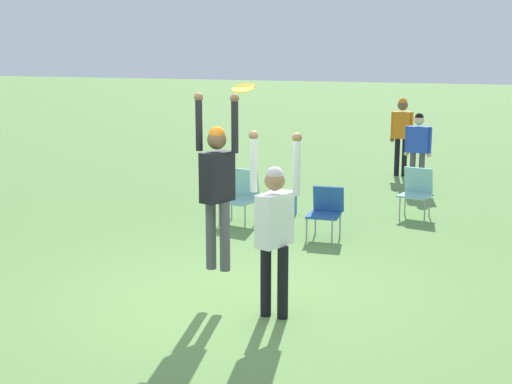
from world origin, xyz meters
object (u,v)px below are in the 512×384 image
at_px(camping_chair_0, 417,189).
at_px(person_jumping, 217,179).
at_px(camping_chair_1, 241,193).
at_px(person_defending, 275,221).
at_px(person_spectator_far, 402,129).
at_px(cooler_box, 282,203).
at_px(person_spectator_near, 418,144).
at_px(camping_chair_2, 326,209).
at_px(frisbee, 244,88).

bearing_deg(camping_chair_0, person_jumping, 86.34).
bearing_deg(camping_chair_1, person_defending, 129.39).
height_order(person_spectator_far, cooler_box, person_spectator_far).
height_order(camping_chair_0, person_spectator_far, person_spectator_far).
bearing_deg(camping_chair_0, person_spectator_near, -69.50).
height_order(person_spectator_near, cooler_box, person_spectator_near).
bearing_deg(camping_chair_2, camping_chair_1, -20.78).
height_order(person_defending, camping_chair_2, person_defending).
distance_m(camping_chair_0, camping_chair_1, 3.13).
xyz_separation_m(camping_chair_0, person_spectator_far, (-1.18, 4.07, 0.62)).
xyz_separation_m(camping_chair_1, cooler_box, (0.42, 0.85, -0.30)).
bearing_deg(person_jumping, camping_chair_2, 11.46).
xyz_separation_m(person_jumping, frisbee, (0.40, -0.15, 1.04)).
xyz_separation_m(person_defending, cooler_box, (-1.78, 4.73, -0.87)).
bearing_deg(person_spectator_near, cooler_box, -114.48).
bearing_deg(camping_chair_2, cooler_box, -52.76).
bearing_deg(person_jumping, camping_chair_0, 2.46).
xyz_separation_m(person_jumping, camping_chair_0, (1.24, 5.32, -0.97)).
relative_size(frisbee, camping_chair_1, 0.28).
bearing_deg(person_spectator_near, camping_chair_1, -114.39).
bearing_deg(cooler_box, frisbee, -73.38).
height_order(person_jumping, frisbee, frisbee).
distance_m(person_defending, frisbee, 1.47).
xyz_separation_m(camping_chair_2, cooler_box, (-1.22, 1.23, -0.25)).
distance_m(person_jumping, camping_chair_1, 4.03).
height_order(person_jumping, person_spectator_far, person_jumping).
xyz_separation_m(person_spectator_far, cooler_box, (-1.05, -4.89, -0.90)).
distance_m(person_defending, person_spectator_far, 9.64).
height_order(person_jumping, camping_chair_0, person_jumping).
height_order(frisbee, person_spectator_far, frisbee).
height_order(camping_chair_1, cooler_box, camping_chair_1).
bearing_deg(camping_chair_0, frisbee, 90.75).
bearing_deg(camping_chair_1, camping_chair_0, -138.06).
distance_m(person_defending, person_spectator_near, 8.13).
relative_size(person_jumping, person_defending, 1.00).
bearing_deg(camping_chair_1, person_jumping, 120.82).
height_order(person_defending, frisbee, frisbee).
height_order(person_jumping, camping_chair_1, person_jumping).
height_order(camping_chair_1, person_spectator_far, person_spectator_far).
relative_size(camping_chair_1, cooler_box, 2.01).
bearing_deg(cooler_box, camping_chair_1, -116.46).
relative_size(camping_chair_2, person_spectator_far, 0.44).
bearing_deg(frisbee, person_spectator_far, 92.05).
relative_size(camping_chair_0, camping_chair_1, 0.94).
distance_m(camping_chair_2, person_spectator_far, 6.16).
bearing_deg(camping_chair_1, person_spectator_far, -94.58).
xyz_separation_m(camping_chair_1, person_spectator_far, (1.47, 5.74, 0.60)).
bearing_deg(person_jumping, camping_chair_1, 36.63).
relative_size(frisbee, person_spectator_far, 0.14).
relative_size(person_defending, camping_chair_1, 2.24).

